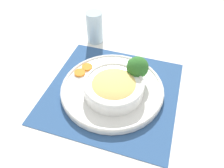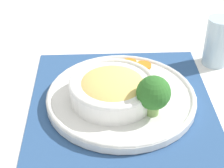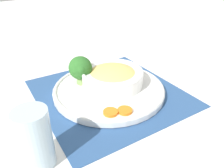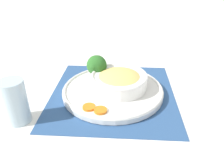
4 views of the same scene
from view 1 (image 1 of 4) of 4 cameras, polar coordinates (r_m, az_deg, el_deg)
The scene contains 8 objects.
ground_plane at distance 0.71m, azimuth 0.06°, elevation -1.98°, with size 4.00×4.00×0.00m, color white.
placemat at distance 0.70m, azimuth 0.06°, elevation -1.87°, with size 0.45×0.44×0.00m.
plate at distance 0.69m, azimuth 0.06°, elevation -1.14°, with size 0.33×0.33×0.02m.
bowl at distance 0.66m, azimuth 0.47°, elevation -0.66°, with size 0.18×0.18×0.05m.
broccoli_floret at distance 0.69m, azimuth 6.65°, elevation 4.30°, with size 0.07×0.07×0.09m.
carrot_slice_near at distance 0.76m, azimuth -6.52°, elevation 4.40°, with size 0.04×0.04×0.01m.
carrot_slice_middle at distance 0.74m, azimuth -8.42°, elevation 2.93°, with size 0.04×0.04×0.01m.
water_glass at distance 0.89m, azimuth -4.53°, elevation 14.17°, with size 0.06×0.06×0.12m.
Camera 1 is at (0.10, -0.46, 0.53)m, focal length 35.00 mm.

